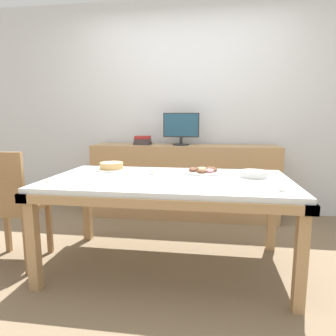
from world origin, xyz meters
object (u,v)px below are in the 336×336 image
at_px(pastry_platter, 204,171).
at_px(cake_chocolate_round, 112,167).
at_px(tealight_centre, 48,181).
at_px(tealight_near_front, 152,173).
at_px(tealight_right_edge, 274,173).
at_px(chair, 8,203).
at_px(book_stack, 143,140).
at_px(computer_monitor, 181,129).
at_px(plate_stack, 254,174).
at_px(tealight_left_edge, 282,190).

bearing_deg(pastry_platter, cake_chocolate_round, 178.95).
relative_size(tealight_centre, tealight_near_front, 1.00).
xyz_separation_m(cake_chocolate_round, tealight_right_edge, (1.39, 0.01, -0.02)).
relative_size(chair, book_stack, 4.22).
height_order(computer_monitor, book_stack, computer_monitor).
bearing_deg(book_stack, tealight_right_edge, -36.83).
bearing_deg(computer_monitor, chair, -129.27).
xyz_separation_m(chair, plate_stack, (1.89, 0.30, 0.23)).
bearing_deg(tealight_right_edge, plate_stack, -138.29).
relative_size(computer_monitor, tealight_left_edge, 10.60).
distance_m(cake_chocolate_round, tealight_left_edge, 1.45).
height_order(book_stack, tealight_right_edge, book_stack).
xyz_separation_m(computer_monitor, cake_chocolate_round, (-0.51, -1.02, -0.30)).
bearing_deg(chair, tealight_near_front, 14.96).
bearing_deg(book_stack, tealight_near_front, -73.30).
bearing_deg(plate_stack, computer_monitor, 120.37).
bearing_deg(pastry_platter, tealight_left_edge, -49.83).
xyz_separation_m(tealight_centre, tealight_right_edge, (1.66, 0.60, 0.00)).
xyz_separation_m(pastry_platter, plate_stack, (0.39, -0.14, 0.01)).
relative_size(cake_chocolate_round, tealight_near_front, 7.24).
distance_m(plate_stack, tealight_near_front, 0.80).
bearing_deg(cake_chocolate_round, book_stack, 87.40).
distance_m(chair, tealight_left_edge, 2.02).
distance_m(computer_monitor, tealight_left_edge, 1.84).
bearing_deg(plate_stack, tealight_near_front, -179.60).
xyz_separation_m(chair, cake_chocolate_round, (0.69, 0.45, 0.24)).
distance_m(cake_chocolate_round, tealight_right_edge, 1.39).
height_order(pastry_platter, tealight_left_edge, pastry_platter).
bearing_deg(cake_chocolate_round, plate_stack, -7.38).
bearing_deg(tealight_left_edge, pastry_platter, 130.17).
distance_m(cake_chocolate_round, tealight_near_front, 0.43).
xyz_separation_m(chair, pastry_platter, (1.50, 0.44, 0.22)).
distance_m(book_stack, pastry_platter, 1.30).
bearing_deg(plate_stack, book_stack, 134.44).
xyz_separation_m(chair, tealight_right_edge, (2.08, 0.47, 0.22)).
bearing_deg(tealight_near_front, tealight_centre, -147.47).
height_order(book_stack, tealight_left_edge, book_stack).
bearing_deg(tealight_centre, tealight_right_edge, 19.94).
xyz_separation_m(tealight_centre, tealight_near_front, (0.67, 0.43, 0.00)).
distance_m(computer_monitor, cake_chocolate_round, 1.18).
height_order(cake_chocolate_round, tealight_centre, cake_chocolate_round).
bearing_deg(tealight_left_edge, chair, 175.59).
height_order(chair, tealight_left_edge, chair).
bearing_deg(tealight_near_front, cake_chocolate_round, 158.14).
xyz_separation_m(pastry_platter, tealight_left_edge, (0.50, -0.59, -0.00)).
bearing_deg(computer_monitor, plate_stack, -59.63).
xyz_separation_m(computer_monitor, tealight_centre, (-0.78, -1.61, -0.32)).
bearing_deg(tealight_near_front, chair, -165.04).
xyz_separation_m(cake_chocolate_round, plate_stack, (1.20, -0.16, -0.01)).
relative_size(pastry_platter, plate_stack, 1.66).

